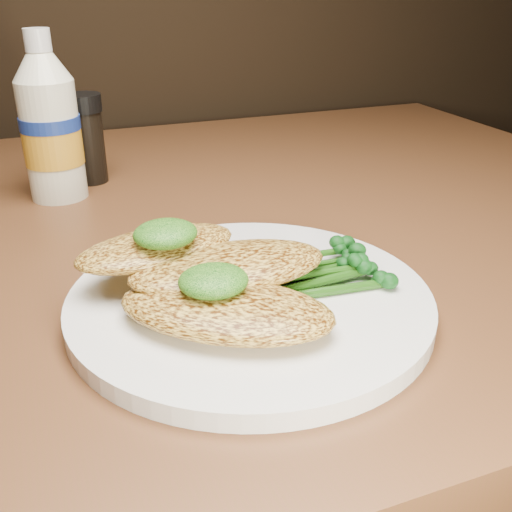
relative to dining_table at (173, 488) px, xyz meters
name	(u,v)px	position (x,y,z in m)	size (l,w,h in m)	color
dining_table	(173,488)	(0.00, 0.00, 0.00)	(1.20, 0.80, 0.75)	#543219
plate	(250,301)	(0.03, -0.20, 0.38)	(0.27, 0.27, 0.01)	white
chicken_front	(226,309)	(0.00, -0.24, 0.40)	(0.15, 0.08, 0.02)	gold
chicken_mid	(229,267)	(0.02, -0.19, 0.41)	(0.15, 0.07, 0.02)	gold
chicken_back	(157,247)	(-0.03, -0.16, 0.42)	(0.13, 0.06, 0.02)	gold
pesto_front	(213,281)	(0.00, -0.23, 0.42)	(0.05, 0.04, 0.02)	#08380A
pesto_back	(165,234)	(-0.02, -0.17, 0.43)	(0.05, 0.04, 0.02)	#08380A
broccolini_bundle	(308,269)	(0.08, -0.20, 0.40)	(0.13, 0.10, 0.02)	#1E4D10
mayo_bottle	(49,117)	(-0.08, 0.11, 0.46)	(0.06, 0.06, 0.18)	#F1EDCC
pepper_grinder	(87,139)	(-0.04, 0.15, 0.43)	(0.04, 0.04, 0.10)	black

